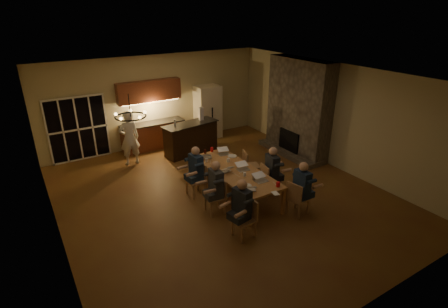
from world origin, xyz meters
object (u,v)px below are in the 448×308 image
bar_bottle (175,123)px  person_right_near (302,188)px  dining_table (235,183)px  laptop_b (261,177)px  person_right_mid (272,171)px  mug_mid (228,160)px  redcup_far (212,149)px  standing_person (129,138)px  redcup_mid (213,165)px  laptop_e (206,154)px  plate_near (259,175)px  can_silver (254,177)px  chair_left_far (196,180)px  refrigerator (208,112)px  can_cola (205,152)px  chair_right_far (251,165)px  chair_right_mid (271,180)px  bar_blender (201,114)px  plate_left (246,186)px  plate_far (232,156)px  chair_left_near (244,219)px  laptop_c (224,168)px  bar_island (191,138)px  redcup_near (278,184)px  chair_right_near (298,198)px  mug_back (206,160)px  person_left_near (242,208)px  laptop_d (243,166)px  chandelier (131,116)px  chair_left_mid (215,196)px  mug_front (245,174)px

bar_bottle → person_right_near: bearing=-76.7°
dining_table → laptop_b: bearing=-76.7°
person_right_mid → mug_mid: (-0.73, 1.01, 0.11)m
redcup_far → bar_bottle: size_ratio=0.50×
dining_table → standing_person: standing_person is taller
laptop_b → redcup_mid: 1.44m
laptop_e → plate_near: bearing=139.4°
can_silver → bar_bottle: bar_bottle is taller
chair_left_far → standing_person: 3.03m
refrigerator → can_cola: size_ratio=16.67×
chair_right_far → chair_right_mid: bearing=-165.7°
mug_mid → chair_right_far: bearing=-0.1°
can_cola → bar_blender: size_ratio=0.27×
laptop_b → plate_left: (-0.46, -0.02, -0.10)m
standing_person → plate_far: 3.41m
can_silver → chair_right_mid: bearing=16.9°
chair_left_near → laptop_b: (1.04, 0.77, 0.42)m
bar_bottle → redcup_mid: bearing=-93.2°
dining_table → mug_mid: 0.69m
laptop_c → plate_far: (0.71, 0.72, -0.10)m
bar_bottle → refrigerator: bearing=31.3°
bar_island → plate_near: 3.81m
chair_left_near → plate_near: size_ratio=3.60×
laptop_e → redcup_near: laptop_e is taller
laptop_b → chair_right_near: bearing=-48.8°
mug_mid → plate_far: 0.40m
can_silver → plate_far: bearing=77.4°
mug_back → refrigerator: bearing=60.3°
refrigerator → bar_blender: bearing=-129.5°
dining_table → person_right_near: 1.83m
standing_person → laptop_c: bearing=113.1°
person_left_near → bar_blender: 5.23m
laptop_d → redcup_far: 1.52m
laptop_d → bar_bottle: bar_bottle is taller
chair_right_far → can_cola: chair_right_far is taller
chandelier → redcup_far: size_ratio=5.10×
bar_island → redcup_far: (-0.20, -1.80, 0.27)m
dining_table → laptop_d: 0.53m
redcup_far → plate_near: 2.02m
bar_blender → plate_near: bearing=-85.8°
refrigerator → person_right_mid: refrigerator is taller
person_right_near → mug_mid: person_right_near is taller
chair_right_mid → person_left_near: bearing=132.4°
redcup_far → plate_far: redcup_far is taller
mug_mid → plate_far: bearing=41.0°
chandelier → plate_near: 3.66m
chair_left_mid → mug_front: bearing=97.0°
redcup_near → laptop_e: bearing=104.7°
mug_front → redcup_near: (0.37, -0.87, 0.01)m
chair_left_far → redcup_near: bearing=30.2°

